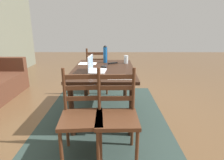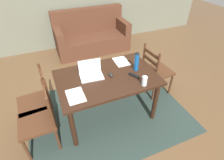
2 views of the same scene
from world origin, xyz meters
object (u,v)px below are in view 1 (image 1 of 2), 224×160
at_px(chair_right_far, 97,71).
at_px(laptop, 95,68).
at_px(chair_left_far, 82,116).
at_px(drinking_glass, 126,59).
at_px(water_bottle, 105,54).
at_px(computer_mouse, 104,66).
at_px(dining_table, 104,75).
at_px(chair_left_near, 117,116).
at_px(tv_remote, 113,63).

bearing_deg(chair_right_far, laptop, -176.92).
height_order(chair_left_far, drinking_glass, chair_left_far).
height_order(water_bottle, computer_mouse, water_bottle).
xyz_separation_m(chair_left_far, computer_mouse, (1.06, -0.19, 0.30)).
height_order(dining_table, chair_left_near, chair_left_near).
bearing_deg(dining_table, computer_mouse, 0.10).
bearing_deg(chair_left_far, tv_remote, -13.50).
bearing_deg(laptop, dining_table, -30.56).
height_order(dining_table, chair_right_far, chair_right_far).
xyz_separation_m(dining_table, tv_remote, (0.36, -0.14, 0.11)).
height_order(chair_left_near, computer_mouse, chair_left_near).
distance_m(chair_left_near, water_bottle, 1.53).
bearing_deg(chair_right_far, drinking_glass, -137.94).
distance_m(dining_table, chair_right_far, 1.03).
xyz_separation_m(dining_table, laptop, (-0.20, 0.12, 0.16)).
relative_size(dining_table, laptop, 4.17).
height_order(chair_right_far, chair_left_near, same).
bearing_deg(dining_table, chair_left_near, -169.62).
bearing_deg(laptop, chair_left_near, -159.50).
height_order(chair_left_far, computer_mouse, chair_left_far).
bearing_deg(dining_table, water_bottle, -1.18).
bearing_deg(chair_left_near, water_bottle, 6.77).
distance_m(chair_left_far, chair_left_near, 0.37).
bearing_deg(drinking_glass, laptop, 140.45).
bearing_deg(drinking_glass, tv_remote, 96.96).
height_order(water_bottle, tv_remote, water_bottle).
xyz_separation_m(laptop, drinking_glass, (0.59, -0.48, 0.01)).
distance_m(chair_left_near, laptop, 0.92).
bearing_deg(dining_table, tv_remote, -21.08).
bearing_deg(tv_remote, computer_mouse, 126.70).
distance_m(dining_table, water_bottle, 0.53).
height_order(laptop, tv_remote, laptop).
bearing_deg(chair_left_far, chair_right_far, -0.17).
xyz_separation_m(chair_left_far, chair_left_near, (0.00, -0.37, 0.00)).
bearing_deg(chair_right_far, chair_left_far, 179.83).
distance_m(dining_table, laptop, 0.28).
bearing_deg(water_bottle, chair_left_near, -173.23).
relative_size(drinking_glass, computer_mouse, 1.34).
xyz_separation_m(laptop, computer_mouse, (0.26, -0.12, -0.04)).
bearing_deg(computer_mouse, dining_table, -175.28).
xyz_separation_m(chair_left_far, tv_remote, (1.36, -0.33, 0.30)).
height_order(dining_table, water_bottle, water_bottle).
relative_size(chair_right_far, chair_left_near, 1.00).
height_order(dining_table, chair_left_far, chair_left_far).
bearing_deg(chair_left_far, laptop, -5.03).
relative_size(computer_mouse, tv_remote, 0.59).
height_order(computer_mouse, tv_remote, computer_mouse).
relative_size(chair_left_far, chair_right_far, 1.00).
bearing_deg(water_bottle, dining_table, 178.82).
bearing_deg(drinking_glass, chair_left_far, 158.20).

